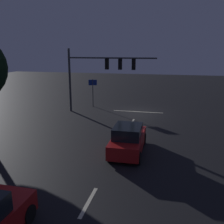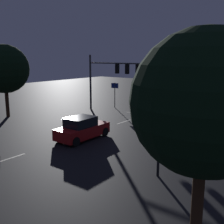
% 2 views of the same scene
% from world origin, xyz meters
% --- Properties ---
extents(ground_plane, '(80.00, 80.00, 0.00)m').
position_xyz_m(ground_plane, '(0.00, 0.00, 0.00)').
color(ground_plane, black).
extents(traffic_signal_assembly, '(8.61, 0.47, 6.23)m').
position_xyz_m(traffic_signal_assembly, '(3.54, 1.20, 4.32)').
color(traffic_signal_assembly, '#383A3D').
rests_on(traffic_signal_assembly, ground_plane).
extents(lane_dash_far, '(0.16, 2.20, 0.01)m').
position_xyz_m(lane_dash_far, '(0.00, 4.00, 0.00)').
color(lane_dash_far, beige).
rests_on(lane_dash_far, ground_plane).
extents(lane_dash_mid, '(0.16, 2.20, 0.01)m').
position_xyz_m(lane_dash_mid, '(0.00, 10.00, 0.00)').
color(lane_dash_mid, beige).
rests_on(lane_dash_mid, ground_plane).
extents(lane_dash_near, '(0.16, 2.20, 0.01)m').
position_xyz_m(lane_dash_near, '(0.00, 16.00, 0.00)').
color(lane_dash_near, beige).
rests_on(lane_dash_near, ground_plane).
extents(stop_bar, '(5.00, 0.16, 0.01)m').
position_xyz_m(stop_bar, '(0.00, 0.01, 0.00)').
color(stop_bar, beige).
rests_on(stop_bar, ground_plane).
extents(car_approaching, '(1.94, 4.39, 1.70)m').
position_xyz_m(car_approaching, '(-0.70, 10.37, 0.80)').
color(car_approaching, maroon).
rests_on(car_approaching, ground_plane).
extents(route_sign, '(0.89, 0.25, 3.00)m').
position_xyz_m(route_sign, '(5.16, -1.33, 2.16)').
color(route_sign, '#383A3D').
rests_on(route_sign, ground_plane).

